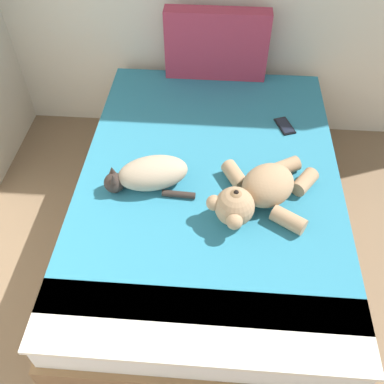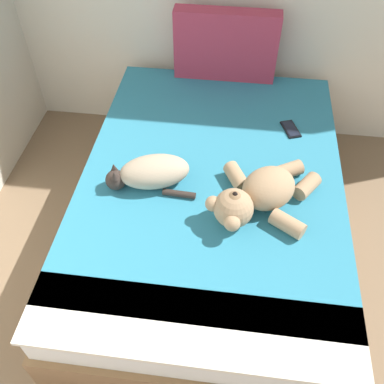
{
  "view_description": "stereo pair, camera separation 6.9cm",
  "coord_description": "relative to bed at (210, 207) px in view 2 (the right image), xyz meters",
  "views": [
    {
      "loc": [
        1.4,
        1.13,
        2.03
      ],
      "look_at": [
        1.3,
        2.45,
        0.58
      ],
      "focal_mm": 39.78,
      "sensor_mm": 36.0,
      "label": 1
    },
    {
      "loc": [
        1.47,
        1.14,
        2.03
      ],
      "look_at": [
        1.3,
        2.45,
        0.58
      ],
      "focal_mm": 39.78,
      "sensor_mm": 36.0,
      "label": 2
    }
  ],
  "objects": [
    {
      "name": "ground_plane",
      "position": [
        0.37,
        -0.81,
        -0.25
      ],
      "size": [
        9.2,
        9.2,
        0.0
      ],
      "primitive_type": "plane",
      "color": "#7A6047"
    },
    {
      "name": "cat",
      "position": [
        -0.29,
        -0.1,
        0.33
      ],
      "size": [
        0.44,
        0.28,
        0.15
      ],
      "color": "tan",
      "rests_on": "bed"
    },
    {
      "name": "teddy_bear",
      "position": [
        0.23,
        -0.19,
        0.34
      ],
      "size": [
        0.54,
        0.52,
        0.19
      ],
      "color": "tan",
      "rests_on": "bed"
    },
    {
      "name": "patterned_cushion",
      "position": [
        -0.01,
        0.89,
        0.47
      ],
      "size": [
        0.63,
        0.11,
        0.43
      ],
      "color": "#A5334C",
      "rests_on": "bed"
    },
    {
      "name": "bed",
      "position": [
        0.0,
        0.0,
        0.0
      ],
      "size": [
        1.36,
        1.93,
        0.5
      ],
      "color": "olive",
      "rests_on": "ground_plane"
    },
    {
      "name": "cell_phone",
      "position": [
        0.4,
        0.4,
        0.26
      ],
      "size": [
        0.12,
        0.16,
        0.01
      ],
      "color": "black",
      "rests_on": "bed"
    }
  ]
}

